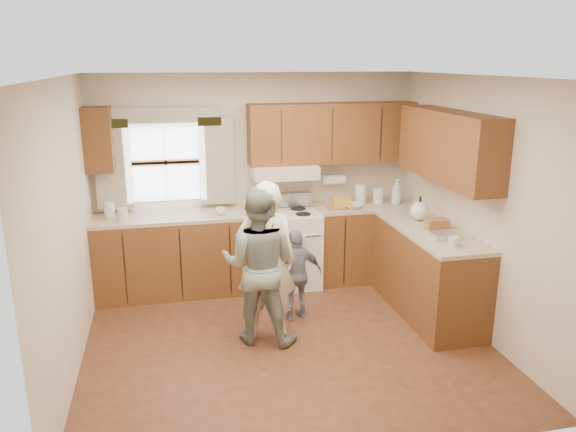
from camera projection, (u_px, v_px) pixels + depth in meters
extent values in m
plane|color=#482616|center=(287.00, 341.00, 5.45)|extent=(3.80, 3.80, 0.00)
plane|color=white|center=(287.00, 76.00, 4.77)|extent=(3.80, 3.80, 0.00)
plane|color=beige|center=(256.00, 179.00, 6.75)|extent=(3.80, 0.00, 3.80)
plane|color=beige|center=(347.00, 293.00, 3.46)|extent=(3.80, 0.00, 3.80)
plane|color=beige|center=(66.00, 231.00, 4.71)|extent=(0.00, 3.50, 3.50)
plane|color=beige|center=(476.00, 206.00, 5.50)|extent=(0.00, 3.50, 3.50)
cube|color=#49260F|center=(176.00, 256.00, 6.48)|extent=(1.82, 0.60, 0.90)
cube|color=#49260F|center=(363.00, 242.00, 6.96)|extent=(1.22, 0.60, 0.90)
cube|color=#40220E|center=(427.00, 273.00, 5.96)|extent=(0.60, 1.65, 0.90)
cube|color=tan|center=(174.00, 217.00, 6.35)|extent=(1.82, 0.60, 0.04)
cube|color=tan|center=(365.00, 206.00, 6.83)|extent=(1.22, 0.60, 0.04)
cube|color=tan|center=(430.00, 231.00, 5.83)|extent=(0.60, 1.65, 0.04)
cube|color=#49260F|center=(332.00, 133.00, 6.64)|extent=(2.00, 0.33, 0.70)
cube|color=#40220E|center=(98.00, 140.00, 6.09)|extent=(0.30, 0.33, 0.70)
cube|color=#40220E|center=(449.00, 146.00, 5.63)|extent=(0.33, 1.65, 0.70)
cube|color=beige|center=(284.00, 171.00, 6.57)|extent=(0.76, 0.45, 0.15)
cube|color=silver|center=(166.00, 162.00, 6.45)|extent=(0.90, 0.03, 0.90)
cube|color=gold|center=(113.00, 165.00, 6.28)|extent=(0.40, 0.05, 1.02)
cube|color=gold|center=(217.00, 161.00, 6.52)|extent=(0.40, 0.05, 1.02)
cube|color=gold|center=(163.00, 117.00, 6.26)|extent=(1.30, 0.05, 0.22)
cylinder|color=white|center=(334.00, 180.00, 6.86)|extent=(0.27, 0.12, 0.12)
imported|color=silver|center=(220.00, 211.00, 6.35)|extent=(0.14, 0.14, 0.09)
imported|color=silver|center=(397.00, 191.00, 6.79)|extent=(0.17, 0.17, 0.31)
imported|color=silver|center=(353.00, 206.00, 6.63)|extent=(0.23, 0.23, 0.05)
imported|color=silver|center=(453.00, 242.00, 5.28)|extent=(0.12, 0.12, 0.09)
cylinder|color=silver|center=(109.00, 210.00, 6.21)|extent=(0.11, 0.11, 0.18)
cylinder|color=silver|center=(123.00, 215.00, 6.10)|extent=(0.11, 0.11, 0.14)
cube|color=olive|center=(337.00, 208.00, 6.61)|extent=(0.22, 0.17, 0.02)
cube|color=gold|center=(341.00, 203.00, 6.66)|extent=(0.21, 0.15, 0.12)
cylinder|color=silver|center=(361.00, 194.00, 6.80)|extent=(0.14, 0.14, 0.24)
cylinder|color=silver|center=(378.00, 196.00, 6.85)|extent=(0.13, 0.13, 0.19)
sphere|color=silver|center=(420.00, 211.00, 6.13)|extent=(0.20, 0.20, 0.20)
cube|color=olive|center=(437.00, 224.00, 5.80)|extent=(0.24, 0.13, 0.11)
cube|color=silver|center=(444.00, 235.00, 5.51)|extent=(0.27, 0.19, 0.06)
cube|color=silver|center=(286.00, 249.00, 6.73)|extent=(0.76, 0.64, 0.90)
cube|color=#B7B7BC|center=(281.00, 200.00, 6.83)|extent=(0.76, 0.10, 0.16)
cylinder|color=#B7B7BC|center=(292.00, 237.00, 6.36)|extent=(0.68, 0.03, 0.03)
cube|color=#4F62B9|center=(296.00, 255.00, 6.41)|extent=(0.22, 0.02, 0.42)
cylinder|color=black|center=(269.00, 210.00, 6.68)|extent=(0.18, 0.18, 0.01)
cylinder|color=black|center=(298.00, 209.00, 6.76)|extent=(0.18, 0.18, 0.01)
cylinder|color=black|center=(273.00, 216.00, 6.45)|extent=(0.18, 0.18, 0.01)
cylinder|color=black|center=(303.00, 214.00, 6.52)|extent=(0.18, 0.18, 0.01)
imported|color=silver|center=(266.00, 261.00, 5.34)|extent=(0.63, 0.47, 1.57)
imported|color=#264534|center=(259.00, 265.00, 5.30)|extent=(0.91, 0.83, 1.53)
imported|color=gray|center=(297.00, 274.00, 5.82)|extent=(0.60, 0.34, 0.97)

